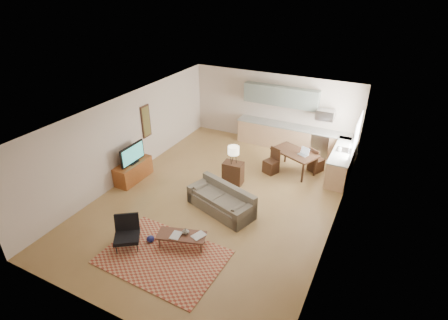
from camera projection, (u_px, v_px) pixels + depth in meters
The scene contains 25 objects.
room at pixel (219, 158), 9.74m from camera, with size 9.00×9.00×9.00m.
kitchen_counter_back at pixel (292, 138), 13.10m from camera, with size 4.26×0.64×0.92m, color tan, non-canonical shape.
kitchen_counter_right at pixel (341, 163), 11.37m from camera, with size 0.64×2.26×0.92m, color tan, non-canonical shape.
kitchen_range at pixel (321, 144), 12.67m from camera, with size 0.62×0.62×0.90m, color #A5A8AD.
kitchen_microwave at pixel (325, 115), 12.16m from camera, with size 0.62×0.40×0.35m, color #A5A8AD.
upper_cabinets at pixel (281, 96), 12.75m from camera, with size 2.80×0.34×0.70m, color slate.
window_right at pixel (357, 134), 10.73m from camera, with size 0.02×1.40×1.05m, color white.
wall_art_left at pixel (146, 121), 11.63m from camera, with size 0.06×0.42×1.10m, color brown, non-canonical shape.
triptych at pixel (271, 99), 13.11m from camera, with size 1.70×0.04×0.50m, color beige, non-canonical shape.
rug at pixel (163, 257), 8.22m from camera, with size 2.81×1.95×0.02m, color #9B3729.
sofa at pixel (221, 200), 9.70m from camera, with size 2.06×0.90×0.72m, color #635A4C, non-canonical shape.
coffee_table at pixel (182, 240), 8.49m from camera, with size 1.18×0.47×0.36m, color #522D1F, non-canonical shape.
book_a at pixel (172, 234), 8.39m from camera, with size 0.28×0.34×0.03m, color maroon.
book_b at pixel (196, 233), 8.43m from camera, with size 0.34×0.39×0.02m, color navy.
vase at pixel (186, 231), 8.39m from camera, with size 0.19×0.19×0.17m, color black.
armchair at pixel (127, 234), 8.37m from camera, with size 0.68×0.68×0.77m, color black, non-canonical shape.
tv_credenza at pixel (133, 171), 11.19m from camera, with size 0.52×1.34×0.62m, color brown, non-canonical shape.
tv at pixel (132, 154), 10.88m from camera, with size 0.10×1.03×0.62m, color black, non-canonical shape.
console_table at pixel (233, 173), 10.98m from camera, with size 0.62×0.41×0.72m, color #321D12, non-canonical shape.
table_lamp at pixel (233, 155), 10.68m from camera, with size 0.35×0.35×0.58m, color beige, non-canonical shape.
dining_table at pixel (294, 162), 11.62m from camera, with size 1.46×0.84×0.74m, color #321D12, non-canonical shape.
dining_chair_near at pixel (271, 161), 11.53m from camera, with size 0.41×0.43×0.86m, color #321D12, non-canonical shape.
dining_chair_far at pixel (317, 159), 11.65m from camera, with size 0.41×0.43×0.86m, color #321D12, non-canonical shape.
laptop at pixel (303, 152), 11.20m from camera, with size 0.31×0.23×0.23m, color #A5A8AD, non-canonical shape.
soap_bottle at pixel (340, 149), 11.03m from camera, with size 0.09×0.09×0.19m, color beige.
Camera 1 is at (3.98, -7.63, 5.91)m, focal length 28.00 mm.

